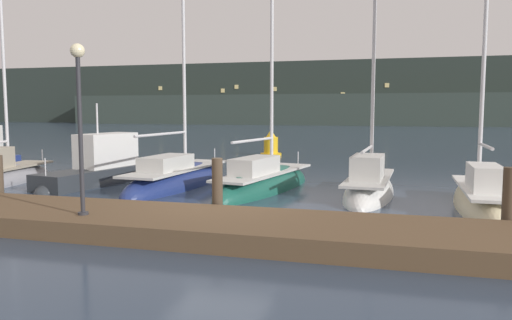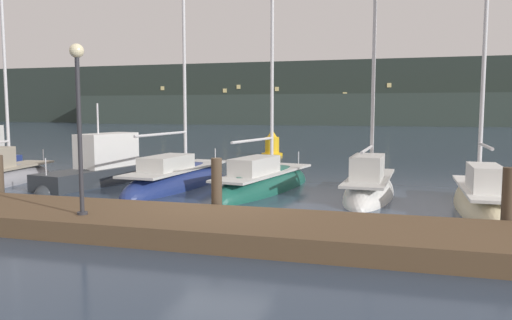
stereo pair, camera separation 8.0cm
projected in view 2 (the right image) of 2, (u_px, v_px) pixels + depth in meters
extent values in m
plane|color=#2D3D51|center=(218.00, 219.00, 13.10)|extent=(400.00, 400.00, 0.00)
cube|color=brown|center=(192.00, 225.00, 11.42)|extent=(37.45, 2.80, 0.45)
cylinder|color=#4C3D2D|center=(217.00, 189.00, 12.94)|extent=(0.28, 0.28, 1.62)
cylinder|color=#4C3D2D|center=(508.00, 203.00, 11.07)|extent=(0.28, 0.28, 1.59)
ellipsoid|color=gray|center=(2.00, 184.00, 19.28)|extent=(2.36, 6.37, 1.42)
cube|color=#A39984|center=(2.00, 168.00, 19.22)|extent=(1.98, 5.35, 0.08)
cylinder|color=silver|center=(5.00, 71.00, 19.33)|extent=(0.12, 0.12, 7.47)
cylinder|color=silver|center=(43.00, 155.00, 22.01)|extent=(0.04, 0.04, 0.50)
ellipsoid|color=#2D3338|center=(98.00, 184.00, 19.30)|extent=(2.63, 5.93, 1.35)
cube|color=#2D3338|center=(97.00, 176.00, 19.27)|extent=(2.40, 5.34, 0.61)
cube|color=silver|center=(107.00, 150.00, 19.69)|extent=(1.54, 2.68, 1.32)
cube|color=black|center=(127.00, 143.00, 20.69)|extent=(1.00, 0.43, 0.59)
cylinder|color=silver|center=(98.00, 119.00, 19.15)|extent=(0.07, 0.07, 1.17)
cylinder|color=silver|center=(46.00, 167.00, 17.06)|extent=(0.04, 0.04, 0.60)
ellipsoid|color=navy|center=(179.00, 186.00, 18.74)|extent=(2.30, 7.28, 1.69)
cube|color=silver|center=(179.00, 168.00, 18.67)|extent=(1.93, 6.11, 0.08)
cube|color=silver|center=(167.00, 163.00, 17.84)|extent=(1.23, 2.37, 0.51)
cylinder|color=silver|center=(184.00, 67.00, 18.83)|extent=(0.12, 0.12, 7.56)
cylinder|color=silver|center=(162.00, 134.00, 17.47)|extent=(0.34, 3.42, 0.09)
cylinder|color=silver|center=(215.00, 154.00, 21.73)|extent=(0.04, 0.04, 0.50)
ellipsoid|color=#195647|center=(265.00, 190.00, 17.74)|extent=(2.81, 7.04, 1.69)
cube|color=silver|center=(265.00, 172.00, 17.67)|extent=(2.36, 5.91, 0.08)
cube|color=silver|center=(255.00, 166.00, 16.91)|extent=(1.32, 2.33, 0.57)
cylinder|color=silver|center=(272.00, 54.00, 17.74)|extent=(0.12, 0.12, 8.36)
cylinder|color=silver|center=(253.00, 140.00, 16.73)|extent=(0.65, 2.92, 0.09)
cylinder|color=silver|center=(299.00, 158.00, 20.46)|extent=(0.04, 0.04, 0.50)
ellipsoid|color=white|center=(369.00, 196.00, 16.59)|extent=(1.84, 5.83, 1.48)
cube|color=silver|center=(370.00, 178.00, 16.52)|extent=(1.55, 4.89, 0.08)
cube|color=silver|center=(368.00, 167.00, 15.83)|extent=(1.02, 1.89, 0.76)
cylinder|color=silver|center=(374.00, 72.00, 16.61)|extent=(0.12, 0.12, 7.00)
cylinder|color=silver|center=(367.00, 149.00, 15.54)|extent=(0.24, 2.80, 0.09)
cylinder|color=silver|center=(377.00, 162.00, 18.99)|extent=(0.04, 0.04, 0.50)
ellipsoid|color=beige|center=(480.00, 209.00, 14.36)|extent=(1.39, 5.79, 1.63)
cube|color=silver|center=(481.00, 188.00, 14.29)|extent=(1.17, 4.86, 0.08)
cube|color=silver|center=(485.00, 178.00, 13.59)|extent=(0.81, 1.86, 0.69)
cylinder|color=silver|center=(484.00, 54.00, 14.35)|extent=(0.12, 0.12, 7.67)
cylinder|color=silver|center=(486.00, 146.00, 13.60)|extent=(0.12, 2.12, 0.09)
cylinder|color=silver|center=(470.00, 169.00, 16.80)|extent=(0.04, 0.04, 0.50)
cylinder|color=gold|center=(272.00, 154.00, 31.10)|extent=(1.31, 1.31, 0.16)
cylinder|color=gold|center=(272.00, 145.00, 31.04)|extent=(0.88, 0.88, 1.00)
cone|color=gold|center=(272.00, 133.00, 30.97)|extent=(0.61, 0.61, 0.50)
sphere|color=#F9EAB7|center=(272.00, 128.00, 30.94)|extent=(0.16, 0.16, 0.16)
cylinder|color=#2D2D33|center=(82.00, 213.00, 11.51)|extent=(0.24, 0.24, 0.06)
cylinder|color=#2D2D33|center=(80.00, 136.00, 11.32)|extent=(0.10, 0.10, 3.52)
sphere|color=#F9EAB7|center=(77.00, 51.00, 11.13)|extent=(0.32, 0.32, 0.32)
cube|color=#28332D|center=(375.00, 93.00, 101.21)|extent=(240.00, 16.00, 12.31)
cube|color=#333F39|center=(445.00, 110.00, 88.58)|extent=(144.00, 10.00, 5.69)
cube|color=#F4DB8C|center=(145.00, 110.00, 106.75)|extent=(0.80, 0.10, 0.80)
cube|color=#F4DB8C|center=(277.00, 89.00, 98.49)|extent=(0.80, 0.10, 0.80)
cube|color=#F4DB8C|center=(225.00, 91.00, 101.46)|extent=(0.80, 0.10, 0.80)
cube|color=#F4DB8C|center=(169.00, 103.00, 105.11)|extent=(0.80, 0.10, 0.80)
cube|color=#F4DB8C|center=(147.00, 104.00, 106.49)|extent=(0.80, 0.10, 0.80)
cube|color=#F4DB8C|center=(345.00, 94.00, 94.98)|extent=(0.80, 0.10, 0.80)
cube|color=#F4DB8C|center=(239.00, 87.00, 100.59)|extent=(0.80, 0.10, 0.80)
cube|color=#F4DB8C|center=(261.00, 97.00, 99.52)|extent=(0.80, 0.10, 0.80)
cube|color=#F4DB8C|center=(162.00, 88.00, 105.18)|extent=(0.80, 0.10, 0.80)
cube|color=#F4DB8C|center=(389.00, 85.00, 92.62)|extent=(0.80, 0.10, 0.80)
cube|color=#F4DB8C|center=(413.00, 98.00, 91.69)|extent=(0.80, 0.10, 0.80)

